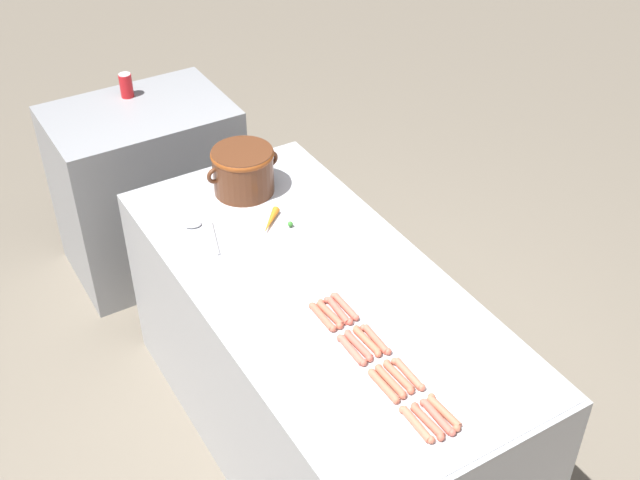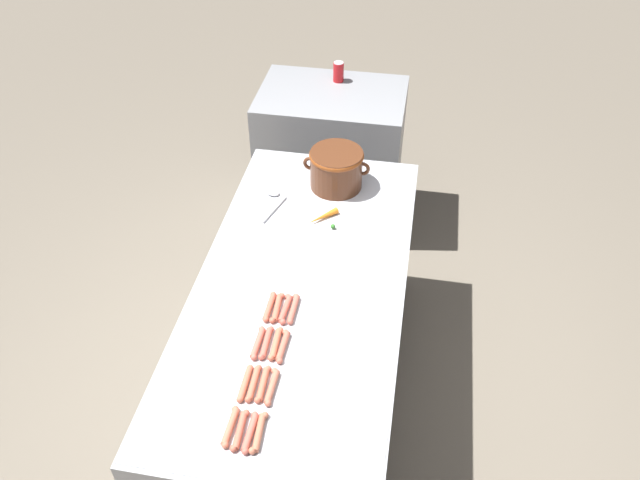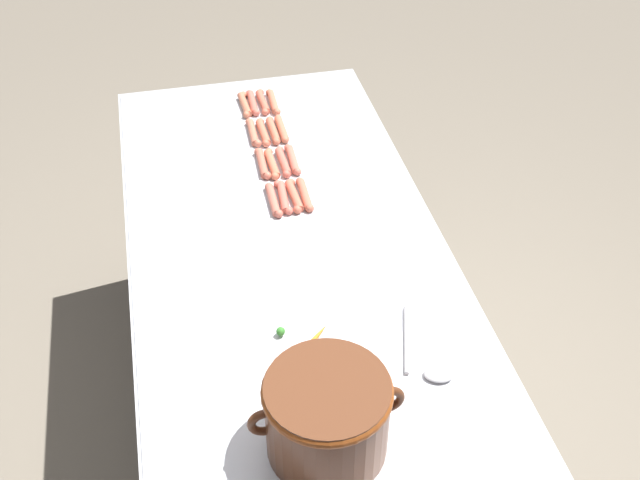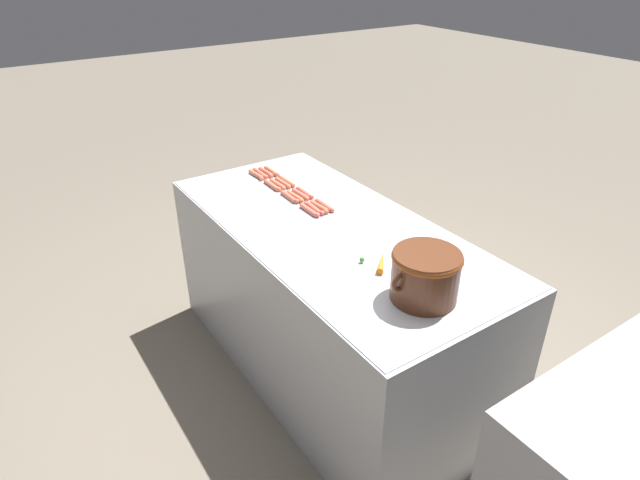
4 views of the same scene
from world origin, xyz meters
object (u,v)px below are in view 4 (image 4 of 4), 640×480
Objects in this scene: hot_dog_1 at (287,181)px; hot_dog_8 at (260,173)px; hot_dog_11 at (314,208)px; bean_pot at (426,273)px; hot_dog_0 at (272,171)px; serving_spoon at (444,256)px; hot_dog_6 at (301,194)px; hot_dog_15 at (309,210)px; hot_dog_2 at (305,193)px; carrot at (380,261)px; hot_dog_13 at (272,185)px; hot_dog_14 at (289,197)px; hot_dog_4 at (266,172)px; hot_dog_5 at (283,183)px; hot_dog_10 at (295,196)px; hot_dog_12 at (256,175)px; hot_dog_7 at (319,207)px; hot_dog_9 at (278,184)px; hot_dog_3 at (324,205)px.

hot_dog_1 is 0.20m from hot_dog_8.
bean_pot is (0.07, 0.88, 0.10)m from hot_dog_11.
hot_dog_0 is 1.28m from serving_spoon.
hot_dog_15 is at bearing 70.45° from hot_dog_6.
hot_dog_2 is 1.15× the size of carrot.
bean_pot is at bearing 88.35° from hot_dog_13.
hot_dog_6 is 0.07m from hot_dog_14.
carrot reaches higher than hot_dog_4.
hot_dog_5 is at bearing -80.50° from hot_dog_2.
hot_dog_0 is 0.58m from hot_dog_15.
hot_dog_5 is 1.00× the size of hot_dog_6.
hot_dog_11 is 0.89m from bean_pot.
hot_dog_14 is at bearing -14.91° from hot_dog_10.
hot_dog_12 is (0.10, -0.38, 0.00)m from hot_dog_2.
bean_pot is at bearing 84.38° from hot_dog_6.
hot_dog_8 is (0.07, -0.19, 0.00)m from hot_dog_1.
hot_dog_0 is at bearing -97.04° from hot_dog_11.
hot_dog_11 is at bearing -167.78° from hot_dog_15.
hot_dog_5 is 1.00× the size of hot_dog_12.
carrot is (0.12, 0.79, 0.00)m from hot_dog_2.
hot_dog_14 is at bearing -80.15° from hot_dog_11.
hot_dog_13 is (0.03, -0.20, 0.00)m from hot_dog_10.
hot_dog_7 is 0.61× the size of serving_spoon.
hot_dog_13 is 1.12m from serving_spoon.
hot_dog_12 is (0.07, -0.19, 0.00)m from hot_dog_5.
hot_dog_10 is at bearing 94.62° from hot_dog_12.
hot_dog_0 is 0.49× the size of bean_pot.
hot_dog_9 is 0.04m from hot_dog_13.
hot_dog_11 is (0.07, -0.00, 0.00)m from hot_dog_3.
hot_dog_2 is at bearing -172.81° from hot_dog_10.
hot_dog_9 is 1.00× the size of hot_dog_11.
hot_dog_14 is (0.07, -0.19, 0.00)m from hot_dog_7.
carrot reaches higher than hot_dog_7.
hot_dog_5 is 1.00× the size of hot_dog_11.
serving_spoon is (-0.15, 1.09, -0.00)m from hot_dog_1.
hot_dog_7 is at bearing 89.79° from hot_dog_6.
hot_dog_0 is 1.00× the size of hot_dog_6.
hot_dog_9 is (0.03, 0.00, 0.00)m from hot_dog_5.
hot_dog_4 is at bearing -86.69° from hot_dog_3.
hot_dog_7 and hot_dog_10 have the same top height.
hot_dog_11 is at bearing 90.31° from hot_dog_8.
serving_spoon is (-0.18, 1.09, -0.00)m from hot_dog_5.
hot_dog_9 is 1.00× the size of hot_dog_15.
hot_dog_3 and hot_dog_7 have the same top height.
hot_dog_0 and hot_dog_13 have the same top height.
hot_dog_2 is 0.38m from hot_dog_4.
hot_dog_5 and hot_dog_12 have the same top height.
hot_dog_11 is (-0.00, 0.18, 0.00)m from hot_dog_10.
hot_dog_12 is at bearing -89.95° from hot_dog_14.
hot_dog_6 is at bearing -78.52° from serving_spoon.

